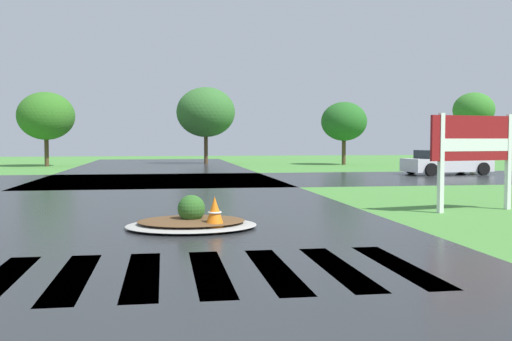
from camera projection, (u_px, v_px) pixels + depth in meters
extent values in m
cube|color=#232628|center=(151.00, 218.00, 13.50)|extent=(10.59, 80.00, 0.01)
cube|color=#232628|center=(157.00, 180.00, 25.96)|extent=(90.00, 9.53, 0.01)
cube|color=white|center=(0.00, 279.00, 7.59)|extent=(0.45, 2.91, 0.01)
cube|color=white|center=(73.00, 277.00, 7.73)|extent=(0.45, 2.91, 0.01)
cube|color=white|center=(143.00, 274.00, 7.87)|extent=(0.45, 2.91, 0.01)
cube|color=white|center=(210.00, 272.00, 8.01)|extent=(0.45, 2.91, 0.01)
cube|color=white|center=(275.00, 270.00, 8.15)|extent=(0.45, 2.91, 0.01)
cube|color=white|center=(338.00, 268.00, 8.29)|extent=(0.45, 2.91, 0.01)
cube|color=white|center=(398.00, 265.00, 8.43)|extent=(0.45, 2.91, 0.01)
cube|color=white|center=(508.00, 162.00, 15.15)|extent=(0.14, 0.14, 2.44)
cube|color=white|center=(441.00, 163.00, 14.39)|extent=(0.14, 0.14, 2.44)
cube|color=maroon|center=(476.00, 138.00, 14.74)|extent=(2.66, 0.65, 1.12)
cube|color=white|center=(476.00, 145.00, 14.75)|extent=(2.03, 0.52, 0.31)
ellipsoid|color=#9E9B93|center=(192.00, 225.00, 11.98)|extent=(2.66, 2.16, 0.12)
ellipsoid|color=brown|center=(191.00, 221.00, 11.97)|extent=(2.18, 1.77, 0.10)
sphere|color=#2D6023|center=(191.00, 209.00, 11.96)|extent=(0.56, 0.56, 0.56)
cube|color=silver|center=(447.00, 165.00, 30.01)|extent=(4.53, 2.26, 0.66)
cube|color=#1E232B|center=(440.00, 154.00, 29.88)|extent=(2.31, 1.80, 0.43)
cylinder|color=black|center=(461.00, 167.00, 31.31)|extent=(0.66, 0.29, 0.64)
cylinder|color=black|center=(483.00, 169.00, 29.52)|extent=(0.66, 0.29, 0.64)
cylinder|color=black|center=(411.00, 168.00, 30.52)|extent=(0.66, 0.29, 0.64)
cylinder|color=black|center=(431.00, 170.00, 28.73)|extent=(0.66, 0.29, 0.64)
cone|color=orange|center=(215.00, 214.00, 11.49)|extent=(0.44, 0.44, 0.69)
torus|color=white|center=(215.00, 212.00, 11.49)|extent=(0.27, 0.27, 0.04)
cube|color=orange|center=(215.00, 231.00, 11.51)|extent=(0.36, 0.36, 0.03)
cylinder|color=#4C3823|center=(47.00, 151.00, 38.98)|extent=(0.28, 0.28, 2.04)
ellipsoid|color=#316D20|center=(46.00, 116.00, 38.86)|extent=(3.71, 3.71, 3.16)
cylinder|color=#4C3823|center=(206.00, 148.00, 42.82)|extent=(0.28, 0.28, 2.28)
ellipsoid|color=#33682D|center=(206.00, 112.00, 42.68)|extent=(4.24, 4.24, 3.60)
cylinder|color=#4C3823|center=(344.00, 151.00, 41.55)|extent=(0.28, 0.28, 1.93)
ellipsoid|color=#246021|center=(344.00, 121.00, 41.44)|extent=(3.22, 3.22, 2.73)
cylinder|color=#4C3823|center=(473.00, 144.00, 43.05)|extent=(0.28, 0.28, 2.91)
ellipsoid|color=#337627|center=(474.00, 110.00, 42.92)|extent=(2.96, 2.96, 2.52)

